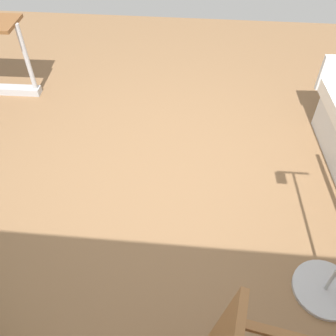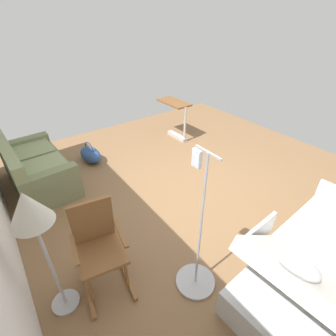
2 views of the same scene
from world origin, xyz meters
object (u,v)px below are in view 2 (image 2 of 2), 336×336
(rocking_chair, at_px, (99,246))
(floor_lamp, at_px, (32,218))
(hospital_bed, at_px, (312,268))
(iv_pole, at_px, (196,268))
(overbed_table, at_px, (176,116))
(couch, at_px, (37,169))
(duffel_bag, at_px, (91,155))

(rocking_chair, height_order, floor_lamp, floor_lamp)
(hospital_bed, relative_size, iv_pole, 1.25)
(rocking_chair, height_order, overbed_table, rocking_chair)
(floor_lamp, bearing_deg, hospital_bed, -121.81)
(couch, distance_m, floor_lamp, 2.57)
(couch, relative_size, iv_pole, 0.97)
(rocking_chair, relative_size, duffel_bag, 1.74)
(rocking_chair, relative_size, floor_lamp, 0.71)
(iv_pole, bearing_deg, couch, 17.61)
(couch, height_order, rocking_chair, rocking_chair)
(couch, relative_size, overbed_table, 1.95)
(hospital_bed, xyz_separation_m, rocking_chair, (1.43, 1.73, 0.19))
(hospital_bed, height_order, iv_pole, iv_pole)
(overbed_table, distance_m, duffel_bag, 2.09)
(duffel_bag, bearing_deg, overbed_table, -92.85)
(hospital_bed, height_order, couch, hospital_bed)
(iv_pole, bearing_deg, hospital_bed, -128.52)
(iv_pole, bearing_deg, rocking_chair, 49.23)
(overbed_table, height_order, iv_pole, iv_pole)
(floor_lamp, height_order, overbed_table, floor_lamp)
(hospital_bed, xyz_separation_m, floor_lamp, (1.36, 2.20, 0.91))
(duffel_bag, height_order, iv_pole, iv_pole)
(floor_lamp, bearing_deg, rocking_chair, -82.16)
(couch, xyz_separation_m, iv_pole, (-2.99, -0.95, -0.06))
(rocking_chair, relative_size, overbed_table, 1.24)
(rocking_chair, height_order, iv_pole, iv_pole)
(overbed_table, distance_m, iv_pole, 3.76)
(overbed_table, bearing_deg, iv_pole, 145.68)
(floor_lamp, distance_m, iv_pole, 1.71)
(overbed_table, xyz_separation_m, iv_pole, (-3.10, 2.12, -0.28))
(couch, xyz_separation_m, overbed_table, (0.11, -3.06, 0.23))
(floor_lamp, relative_size, overbed_table, 1.75)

